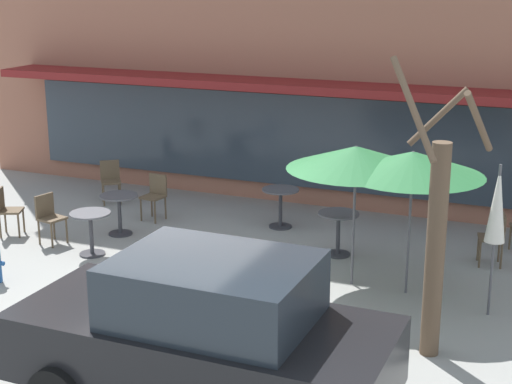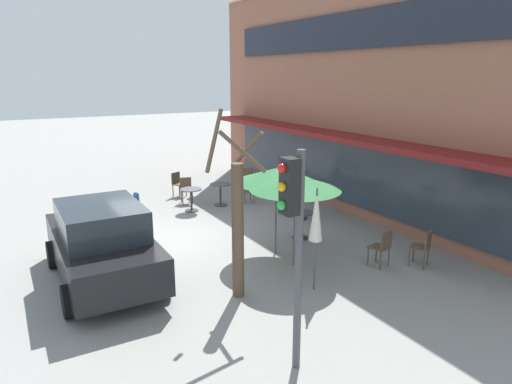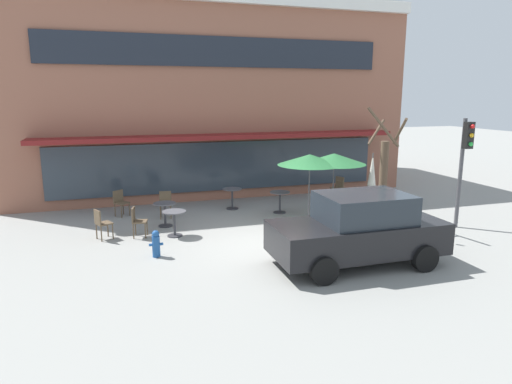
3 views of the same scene
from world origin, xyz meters
name	(u,v)px [view 3 (image 3 of 3)]	position (x,y,z in m)	size (l,w,h in m)	color
ground_plane	(273,245)	(0.00, 0.00, 0.00)	(80.00, 80.00, 0.00)	gray
building_facade	(201,98)	(0.00, 9.97, 3.93)	(16.16, 9.10, 7.87)	#935B47
cafe_table_near_wall	(280,199)	(1.44, 3.30, 0.52)	(0.70, 0.70, 0.76)	#333338
cafe_table_streetside	(165,210)	(-2.61, 2.81, 0.52)	(0.70, 0.70, 0.76)	#333338
cafe_table_by_tree	(174,219)	(-2.47, 1.69, 0.52)	(0.70, 0.70, 0.76)	#333338
cafe_table_mid_patio	(232,195)	(-0.01, 4.35, 0.52)	(0.70, 0.70, 0.76)	#333338
patio_umbrella_green_folded	(334,159)	(2.88, 2.10, 2.02)	(2.10, 2.10, 2.20)	#4C4C51
patio_umbrella_cream_folded	(372,170)	(4.13, 1.76, 1.63)	(0.28, 0.28, 2.20)	#4C4C51
patio_umbrella_corner_open	(310,160)	(2.03, 2.14, 2.02)	(2.10, 2.10, 2.20)	#4C4C51
cafe_chair_0	(338,191)	(3.98, 3.83, 0.53)	(0.47, 0.47, 0.89)	brown
cafe_chair_1	(165,202)	(-2.47, 3.89, 0.53)	(0.45, 0.45, 0.89)	brown
cafe_chair_2	(101,222)	(-4.50, 1.98, 0.53)	(0.53, 0.53, 0.89)	brown
cafe_chair_3	(120,201)	(-3.92, 4.56, 0.53)	(0.56, 0.56, 0.89)	brown
cafe_chair_4	(338,186)	(4.44, 4.67, 0.53)	(0.53, 0.53, 0.89)	brown
cafe_chair_5	(137,220)	(-3.51, 1.92, 0.53)	(0.48, 0.48, 0.89)	brown
parked_sedan	(359,229)	(1.51, -1.96, 0.88)	(4.21, 2.04, 1.76)	black
street_tree	(383,180)	(3.57, 0.25, 1.59)	(1.23, 1.16, 3.75)	brown
traffic_light_pole	(464,155)	(6.10, -0.16, 2.30)	(0.26, 0.44, 3.40)	#47474C
fire_hydrant	(156,244)	(-3.16, 0.06, 0.35)	(0.36, 0.20, 0.71)	#1E4C8C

